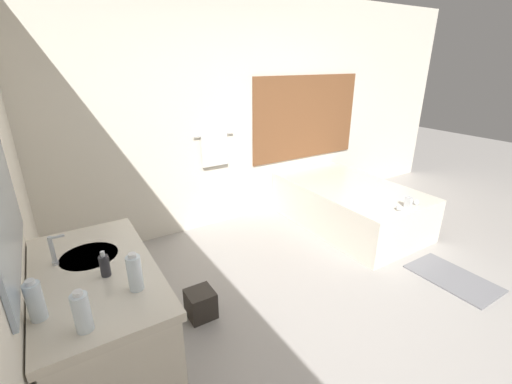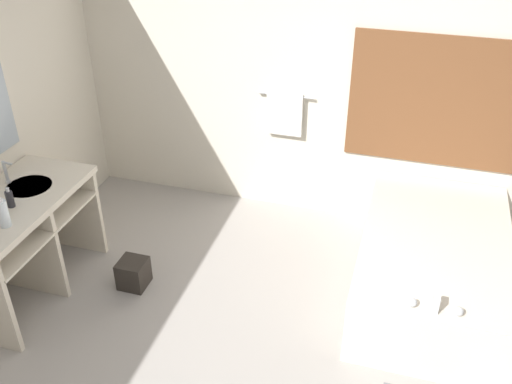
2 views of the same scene
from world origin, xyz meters
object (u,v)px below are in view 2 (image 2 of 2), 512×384
Objects in this scene: waste_bin at (133,273)px; bathtub at (433,263)px; water_bottle_2 at (3,213)px; soap_dispenser at (10,199)px.

bathtub is at bearing 14.52° from waste_bin.
water_bottle_2 reaches higher than bathtub.
water_bottle_2 is (-2.80, -1.15, 0.66)m from bathtub.
bathtub is 8.48× the size of water_bottle_2.
waste_bin is (-2.25, -0.58, -0.17)m from bathtub.
bathtub is 7.76× the size of waste_bin.
waste_bin is at bearing 45.75° from water_bottle_2.
soap_dispenser reaches higher than bathtub.
soap_dispenser is (-2.91, -0.94, 0.62)m from bathtub.
bathtub is 2.33m from waste_bin.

